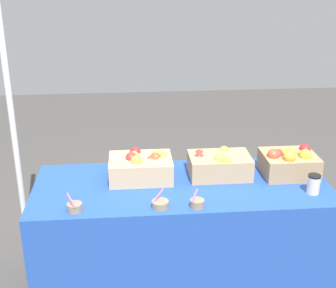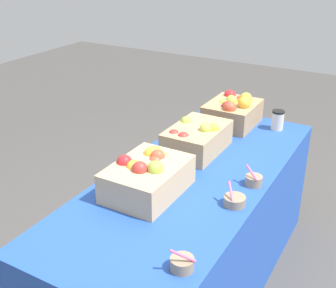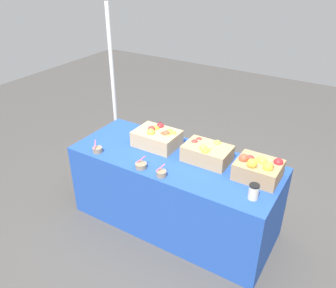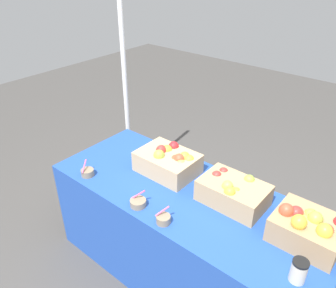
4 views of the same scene
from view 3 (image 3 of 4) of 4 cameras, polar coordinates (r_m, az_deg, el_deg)
ground_plane at (r=3.55m, az=1.00°, el=-12.48°), size 10.00×10.00×0.00m
table at (r=3.32m, az=1.06°, el=-7.71°), size 1.90×0.76×0.74m
apple_crate_left at (r=2.89m, az=14.62°, el=-3.90°), size 0.35×0.30×0.21m
apple_crate_middle at (r=3.05m, az=6.41°, el=-1.43°), size 0.40×0.27×0.18m
apple_crate_right at (r=3.26m, az=-1.69°, el=1.10°), size 0.41×0.30×0.19m
sample_bowl_near at (r=2.85m, az=-1.09°, el=-4.85°), size 0.08×0.09×0.10m
sample_bowl_mid at (r=3.24m, az=-11.51°, el=-0.92°), size 0.09×0.10×0.11m
sample_bowl_far at (r=2.97m, az=-4.45°, el=-3.53°), size 0.10×0.10×0.11m
coffee_cup at (r=2.67m, az=13.88°, el=-7.60°), size 0.08×0.08×0.12m
tent_pole at (r=4.06m, az=-8.92°, el=8.62°), size 0.04×0.04×1.91m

